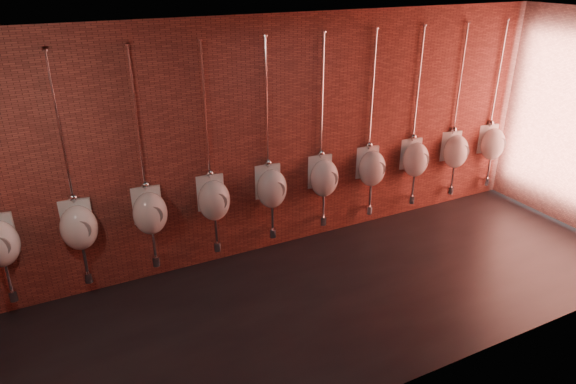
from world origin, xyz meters
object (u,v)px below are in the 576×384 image
object	(u,v)px
urinal_5	(324,177)
urinal_7	(415,159)
urinal_2	(150,212)
urinal_9	(492,143)
urinal_3	(214,199)
urinal_8	(455,151)
urinal_1	(79,226)
urinal_4	(272,188)
urinal_6	(372,168)

from	to	relation	value
urinal_5	urinal_7	xyz separation A→B (m)	(1.63, 0.00, 0.00)
urinal_2	urinal_9	size ratio (longest dim) A/B	1.00
urinal_3	urinal_9	bearing A→B (deg)	0.00
urinal_7	urinal_8	xyz separation A→B (m)	(0.82, 0.00, 0.00)
urinal_1	urinal_4	distance (m)	2.45
urinal_2	urinal_5	world-z (taller)	same
urinal_4	urinal_9	xyz separation A→B (m)	(4.08, 0.00, 0.00)
urinal_6	urinal_8	world-z (taller)	same
urinal_3	urinal_4	distance (m)	0.82
urinal_1	urinal_8	distance (m)	5.71
urinal_2	urinal_4	bearing A→B (deg)	0.00
urinal_1	urinal_5	xyz separation A→B (m)	(3.26, 0.00, 0.00)
urinal_5	urinal_6	world-z (taller)	same
urinal_4	urinal_7	world-z (taller)	same
urinal_5	urinal_3	bearing A→B (deg)	180.00
urinal_5	urinal_8	bearing A→B (deg)	0.00
urinal_1	urinal_2	bearing A→B (deg)	0.00
urinal_2	urinal_7	world-z (taller)	same
urinal_2	urinal_5	size ratio (longest dim) A/B	1.00
urinal_3	urinal_6	distance (m)	2.45
urinal_2	urinal_5	distance (m)	2.45
urinal_9	urinal_1	bearing A→B (deg)	180.00
urinal_3	urinal_9	world-z (taller)	same
urinal_5	urinal_6	bearing A→B (deg)	0.00
urinal_6	urinal_2	bearing A→B (deg)	180.00
urinal_4	urinal_9	world-z (taller)	same
urinal_1	urinal_7	bearing A→B (deg)	0.00
urinal_4	urinal_6	distance (m)	1.63
urinal_8	urinal_9	bearing A→B (deg)	0.00
urinal_5	urinal_8	distance (m)	2.45
urinal_1	urinal_9	size ratio (longest dim) A/B	1.00
urinal_6	urinal_7	bearing A→B (deg)	0.00
urinal_2	urinal_3	xyz separation A→B (m)	(0.82, 0.00, 0.00)
urinal_1	urinal_2	xyz separation A→B (m)	(0.82, 0.00, 0.00)
urinal_4	urinal_1	bearing A→B (deg)	180.00
urinal_3	urinal_9	size ratio (longest dim) A/B	1.00
urinal_8	urinal_2	bearing A→B (deg)	180.00
urinal_7	urinal_3	bearing A→B (deg)	180.00
urinal_6	urinal_8	bearing A→B (deg)	0.00
urinal_4	urinal_8	bearing A→B (deg)	0.00
urinal_4	urinal_5	size ratio (longest dim) A/B	1.00
urinal_3	urinal_8	bearing A→B (deg)	0.00
urinal_1	urinal_4	bearing A→B (deg)	0.00
urinal_8	urinal_1	bearing A→B (deg)	180.00
urinal_1	urinal_6	xyz separation A→B (m)	(4.08, 0.00, 0.00)
urinal_1	urinal_5	distance (m)	3.26
urinal_8	urinal_9	world-z (taller)	same
urinal_5	urinal_6	size ratio (longest dim) A/B	1.00
urinal_7	urinal_8	world-z (taller)	same
urinal_3	urinal_9	xyz separation A→B (m)	(4.90, 0.00, 0.00)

